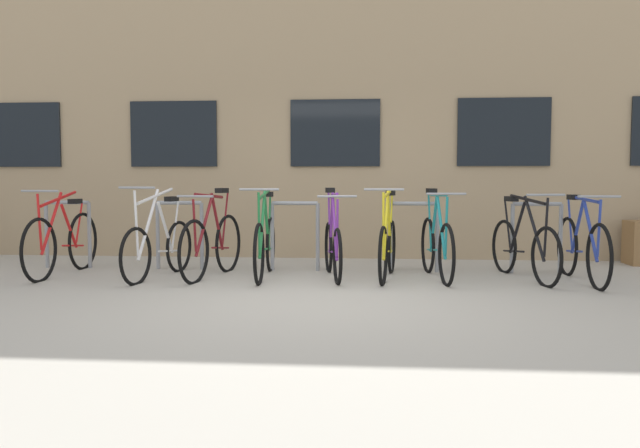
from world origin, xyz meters
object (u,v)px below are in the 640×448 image
at_px(bicycle_black, 524,247).
at_px(bicycle_red, 62,242).
at_px(bicycle_blue, 582,247).
at_px(bicycle_yellow, 388,246).
at_px(bicycle_purple, 333,246).
at_px(bicycle_maroon, 212,244).
at_px(bicycle_green, 265,244).
at_px(bicycle_teal, 437,245).
at_px(bicycle_white, 159,246).

xyz_separation_m(bicycle_black, bicycle_red, (-5.52, -0.13, 0.02)).
height_order(bicycle_blue, bicycle_yellow, bicycle_yellow).
bearing_deg(bicycle_purple, bicycle_maroon, -176.42).
bearing_deg(bicycle_green, bicycle_blue, -0.94).
relative_size(bicycle_teal, bicycle_blue, 0.95).
distance_m(bicycle_teal, bicycle_black, 1.01).
bearing_deg(bicycle_red, bicycle_blue, -0.17).
bearing_deg(bicycle_purple, bicycle_green, -177.42).
xyz_separation_m(bicycle_teal, bicycle_black, (1.01, 0.03, -0.01)).
relative_size(bicycle_maroon, bicycle_black, 0.97).
relative_size(bicycle_purple, bicycle_yellow, 0.98).
bearing_deg(bicycle_green, bicycle_yellow, 1.03).
bearing_deg(bicycle_maroon, bicycle_red, 179.63).
bearing_deg(bicycle_maroon, bicycle_yellow, 2.19).
distance_m(bicycle_blue, bicycle_white, 4.90).
bearing_deg(bicycle_yellow, bicycle_white, -176.40).
distance_m(bicycle_white, bicycle_red, 1.24).
distance_m(bicycle_purple, bicycle_yellow, 0.65).
distance_m(bicycle_green, bicycle_teal, 2.03).
distance_m(bicycle_maroon, bicycle_white, 0.63).
distance_m(bicycle_teal, bicycle_yellow, 0.57).
xyz_separation_m(bicycle_teal, bicycle_yellow, (-0.57, -0.04, -0.01)).
bearing_deg(bicycle_purple, bicycle_white, -174.98).
bearing_deg(bicycle_teal, bicycle_green, -178.21).
bearing_deg(bicycle_green, bicycle_red, -179.05).
distance_m(bicycle_green, bicycle_white, 1.26).
height_order(bicycle_green, bicycle_yellow, same).
distance_m(bicycle_green, bicycle_maroon, 0.63).
height_order(bicycle_green, bicycle_white, bicycle_white).
bearing_deg(bicycle_blue, bicycle_purple, 178.06).
relative_size(bicycle_blue, bicycle_black, 1.03).
xyz_separation_m(bicycle_purple, bicycle_blue, (2.84, -0.10, 0.02)).
bearing_deg(bicycle_purple, bicycle_teal, 1.26).
distance_m(bicycle_green, bicycle_blue, 3.65).
xyz_separation_m(bicycle_yellow, bicycle_black, (1.58, 0.06, -0.00)).
distance_m(bicycle_blue, bicycle_black, 0.63).
relative_size(bicycle_black, bicycle_red, 0.96).
xyz_separation_m(bicycle_green, bicycle_black, (3.03, 0.09, -0.01)).
distance_m(bicycle_purple, bicycle_red, 3.29).
height_order(bicycle_maroon, bicycle_blue, bicycle_maroon).
xyz_separation_m(bicycle_green, bicycle_purple, (0.81, 0.04, -0.02)).
relative_size(bicycle_blue, bicycle_red, 0.99).
xyz_separation_m(bicycle_maroon, bicycle_purple, (1.43, 0.09, -0.03)).
bearing_deg(bicycle_yellow, bicycle_green, -178.97).
xyz_separation_m(bicycle_teal, bicycle_white, (-3.28, -0.21, -0.02)).
xyz_separation_m(bicycle_blue, bicycle_white, (-4.90, -0.08, -0.02)).
bearing_deg(bicycle_blue, bicycle_teal, 175.66).
bearing_deg(bicycle_yellow, bicycle_black, 2.34).
xyz_separation_m(bicycle_maroon, bicycle_white, (-0.62, -0.09, -0.02)).
distance_m(bicycle_maroon, bicycle_teal, 2.66).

